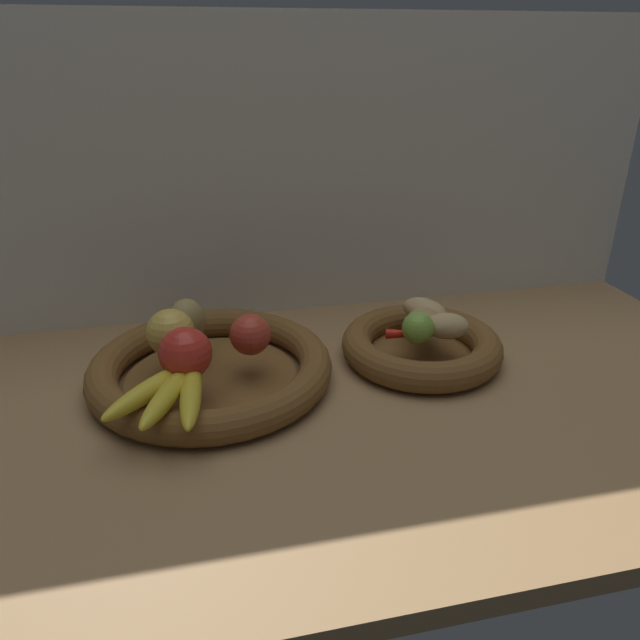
% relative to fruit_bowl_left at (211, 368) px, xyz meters
% --- Properties ---
extents(ground_plane, '(1.40, 0.90, 0.03)m').
position_rel_fruit_bowl_left_xyz_m(ground_plane, '(0.21, -0.03, -0.04)').
color(ground_plane, '#9E774C').
extents(back_wall, '(1.40, 0.03, 0.55)m').
position_rel_fruit_bowl_left_xyz_m(back_wall, '(0.21, 0.27, 0.25)').
color(back_wall, silver).
rests_on(back_wall, ground_plane).
extents(fruit_bowl_left, '(0.39, 0.39, 0.05)m').
position_rel_fruit_bowl_left_xyz_m(fruit_bowl_left, '(0.00, 0.00, 0.00)').
color(fruit_bowl_left, brown).
rests_on(fruit_bowl_left, ground_plane).
extents(fruit_bowl_right, '(0.27, 0.27, 0.05)m').
position_rel_fruit_bowl_left_xyz_m(fruit_bowl_right, '(0.36, -0.00, 0.00)').
color(fruit_bowl_right, brown).
rests_on(fruit_bowl_right, ground_plane).
extents(apple_golden_left, '(0.07, 0.07, 0.07)m').
position_rel_fruit_bowl_left_xyz_m(apple_golden_left, '(-0.06, 0.01, 0.06)').
color(apple_golden_left, gold).
rests_on(apple_golden_left, fruit_bowl_left).
extents(apple_red_right, '(0.06, 0.06, 0.06)m').
position_rel_fruit_bowl_left_xyz_m(apple_red_right, '(0.06, -0.01, 0.06)').
color(apple_red_right, '#B73828').
rests_on(apple_red_right, fruit_bowl_left).
extents(apple_red_front, '(0.08, 0.08, 0.08)m').
position_rel_fruit_bowl_left_xyz_m(apple_red_front, '(-0.04, -0.07, 0.07)').
color(apple_red_front, red).
rests_on(apple_red_front, fruit_bowl_left).
extents(pear_brown, '(0.08, 0.09, 0.08)m').
position_rel_fruit_bowl_left_xyz_m(pear_brown, '(-0.03, 0.05, 0.07)').
color(pear_brown, olive).
rests_on(pear_brown, fruit_bowl_left).
extents(banana_bunch_front, '(0.14, 0.19, 0.03)m').
position_rel_fruit_bowl_left_xyz_m(banana_bunch_front, '(-0.06, -0.12, 0.04)').
color(banana_bunch_front, gold).
rests_on(banana_bunch_front, fruit_bowl_left).
extents(potato_back, '(0.09, 0.10, 0.04)m').
position_rel_fruit_bowl_left_xyz_m(potato_back, '(0.38, 0.04, 0.05)').
color(potato_back, tan).
rests_on(potato_back, fruit_bowl_right).
extents(potato_large, '(0.09, 0.09, 0.04)m').
position_rel_fruit_bowl_left_xyz_m(potato_large, '(0.36, -0.00, 0.05)').
color(potato_large, '#A38451').
rests_on(potato_large, fruit_bowl_right).
extents(potato_small, '(0.08, 0.07, 0.04)m').
position_rel_fruit_bowl_left_xyz_m(potato_small, '(0.39, -0.03, 0.05)').
color(potato_small, tan).
rests_on(potato_small, fruit_bowl_right).
extents(lime_near, '(0.05, 0.05, 0.05)m').
position_rel_fruit_bowl_left_xyz_m(lime_near, '(0.33, -0.04, 0.05)').
color(lime_near, '#7AAD3D').
rests_on(lime_near, fruit_bowl_right).
extents(chili_pepper, '(0.11, 0.04, 0.02)m').
position_rel_fruit_bowl_left_xyz_m(chili_pepper, '(0.34, -0.02, 0.04)').
color(chili_pepper, red).
rests_on(chili_pepper, fruit_bowl_right).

